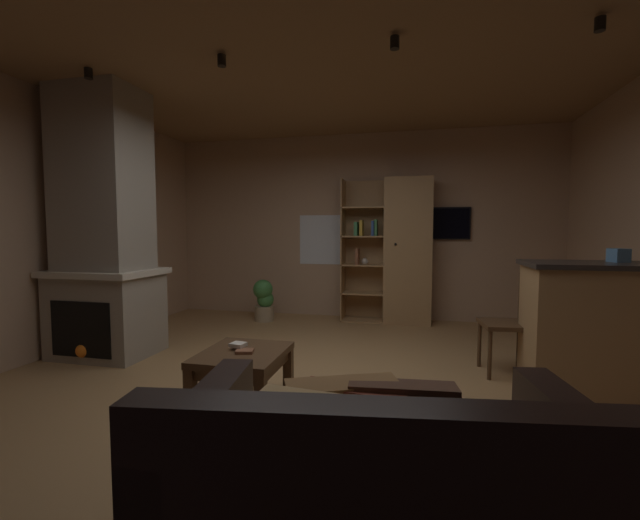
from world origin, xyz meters
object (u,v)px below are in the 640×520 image
Objects in this scene: stone_fireplace at (104,237)px; wall_mounted_tv at (441,223)px; leather_couch at (382,505)px; dining_chair at (515,317)px; tissue_box at (619,255)px; table_book_0 at (245,351)px; table_book_1 at (238,345)px; potted_floor_plant at (264,300)px; coffee_table at (243,363)px; bookshelf_cabinet at (401,251)px; kitchen_bar_counter at (616,329)px.

stone_fireplace is 3.38× the size of wall_mounted_tv.
leather_couch is 2.73m from dining_chair.
tissue_box is 0.95m from dining_chair.
table_book_0 is at bearing -114.72° from wall_mounted_tv.
wall_mounted_tv reaches higher than table_book_1.
wall_mounted_tv is at bearing 63.67° from table_book_1.
tissue_box is at bearing -62.47° from wall_mounted_tv.
table_book_1 is 2.90m from potted_floor_plant.
tissue_box is 4.24m from potted_floor_plant.
coffee_table is (-2.84, -0.99, -0.78)m from tissue_box.
tissue_box reaches higher than coffee_table.
potted_floor_plant is at bearing -169.82° from bookshelf_cabinet.
coffee_table is at bearing -150.33° from dining_chair.
wall_mounted_tv is at bearing 103.99° from dining_chair.
kitchen_bar_counter reaches higher than leather_couch.
coffee_table is at bearing -108.45° from bookshelf_cabinet.
table_book_1 is (-0.05, 0.04, 0.12)m from coffee_table.
coffee_table is at bearing -72.28° from potted_floor_plant.
bookshelf_cabinet reaches higher than leather_couch.
coffee_table is 5.45× the size of table_book_0.
table_book_1 is at bearing -161.80° from tissue_box.
leather_couch is 2.73× the size of potted_floor_plant.
stone_fireplace is 23.06× the size of tissue_box.
table_book_0 is at bearing -160.03° from tissue_box.
kitchen_bar_counter is at bearing 52.57° from leather_couch.
stone_fireplace is 1.66× the size of leather_couch.
tissue_box is 0.15× the size of wall_mounted_tv.
table_book_1 is (-2.89, -0.95, -0.66)m from tissue_box.
kitchen_bar_counter reaches higher than table_book_1.
dining_chair is at bearing 68.11° from leather_couch.
leather_couch is 2.43× the size of coffee_table.
kitchen_bar_counter is 2.90m from wall_mounted_tv.
table_book_1 is at bearing 131.03° from leather_couch.
wall_mounted_tv is (1.60, 3.38, 1.09)m from coffee_table.
kitchen_bar_counter is at bearing -63.77° from wall_mounted_tv.
wall_mounted_tv reaches higher than coffee_table.
stone_fireplace is at bearing -179.89° from kitchen_bar_counter.
table_book_0 is at bearing -47.47° from coffee_table.
bookshelf_cabinet is 0.70m from wall_mounted_tv.
kitchen_bar_counter reaches higher than table_book_0.
tissue_box is at bearing -50.62° from bookshelf_cabinet.
dining_chair is at bearing -61.01° from bookshelf_cabinet.
bookshelf_cabinet is at bearing -158.72° from wall_mounted_tv.
tissue_box is 3.12m from table_book_1.
wall_mounted_tv reaches higher than table_book_0.
stone_fireplace is at bearing 154.77° from table_book_0.
leather_couch is 1.72m from coffee_table.
tissue_box is 0.17× the size of coffee_table.
kitchen_bar_counter is 12.93× the size of table_book_1.
table_book_0 is at bearing -71.94° from potted_floor_plant.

